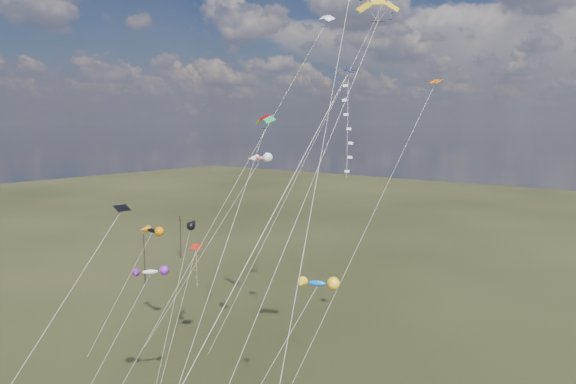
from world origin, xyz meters
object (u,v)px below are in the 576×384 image
Objects in this scene: utility_pole_near at (144,259)px; parafoil_yellow at (378,4)px; diamond_black_high at (354,4)px; novelty_black_orange at (152,231)px; utility_pole_far at (180,236)px.

parafoil_yellow is (47.82, -14.28, 29.34)m from utility_pole_near.
diamond_black_high is 34.47m from novelty_black_orange.
utility_pole_far is at bearing 151.94° from diamond_black_high.
diamond_black_high is at bearing -28.06° from utility_pole_far.
parafoil_yellow is (55.82, -28.28, 29.34)m from utility_pole_far.
novelty_black_orange is (18.67, -12.38, 8.95)m from utility_pole_near.
novelty_black_orange reaches higher than utility_pole_near.
novelty_black_orange reaches higher than utility_pole_far.
novelty_black_orange is at bearing 176.28° from parafoil_yellow.
utility_pole_near is 56.83m from diamond_black_high.
parafoil_yellow reaches higher than utility_pole_far.
novelty_black_orange is at bearing -33.55° from utility_pole_near.
diamond_black_high is 1.14× the size of parafoil_yellow.
parafoil_yellow reaches higher than utility_pole_near.
diamond_black_high is 2.86× the size of novelty_black_orange.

